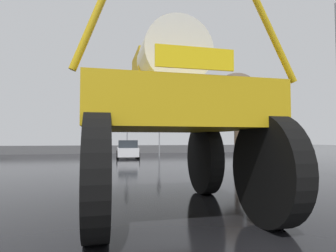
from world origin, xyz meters
TOP-DOWN VIEW (x-y plane):
  - ground_plane at (0.00, 18.00)m, footprint 120.00×120.00m
  - oversize_sprayer at (0.52, 7.75)m, footprint 4.04×5.43m
  - sedan_ahead at (1.02, 25.90)m, footprint 2.00×4.16m
  - traffic_signal_near_right at (4.46, 11.77)m, footprint 0.24×0.54m
  - traffic_signal_far_left at (4.09, 27.63)m, footprint 0.24×0.55m
  - traffic_signal_far_right at (1.09, 27.62)m, footprint 0.24×0.55m
  - bare_tree_right at (10.19, 23.86)m, footprint 3.52×3.52m
  - roadside_barrier at (0.00, 33.99)m, footprint 32.40×0.24m

SIDE VIEW (x-z plane):
  - ground_plane at x=0.00m, z-range 0.00..0.00m
  - roadside_barrier at x=0.00m, z-range 0.00..0.90m
  - sedan_ahead at x=1.02m, z-range -0.05..1.47m
  - oversize_sprayer at x=0.52m, z-range -0.10..4.24m
  - traffic_signal_far_left at x=4.09m, z-range 0.77..4.14m
  - traffic_signal_near_right at x=4.46m, z-range 0.93..4.95m
  - traffic_signal_far_right at x=1.09m, z-range 0.94..5.04m
  - bare_tree_right at x=10.19m, z-range 2.08..9.41m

